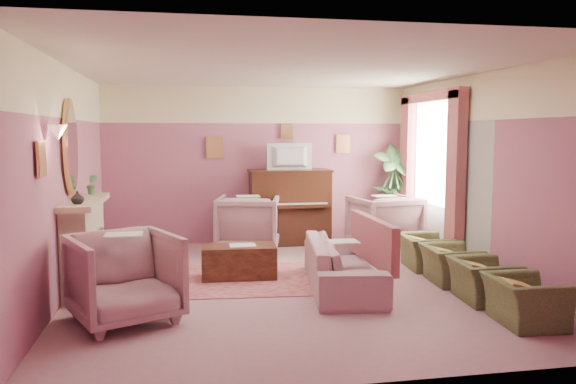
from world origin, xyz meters
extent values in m
cube|color=#A1737B|center=(0.00, 0.00, 0.00)|extent=(5.50, 6.00, 0.01)
cube|color=beige|center=(0.00, 0.00, 2.80)|extent=(5.50, 6.00, 0.01)
cube|color=#845175|center=(0.00, 3.00, 1.40)|extent=(5.50, 0.02, 2.80)
cube|color=#845175|center=(0.00, -3.00, 1.40)|extent=(5.50, 0.02, 2.80)
cube|color=#845175|center=(-2.75, 0.00, 1.40)|extent=(0.02, 6.00, 2.80)
cube|color=#845175|center=(2.75, 0.00, 1.40)|extent=(0.02, 6.00, 2.80)
cube|color=#FFFAC0|center=(0.00, 2.99, 2.47)|extent=(5.50, 0.01, 0.65)
cube|color=#A4AAA0|center=(2.73, 1.30, 1.07)|extent=(0.01, 3.00, 2.15)
cube|color=#C0AF89|center=(-2.59, 0.20, 0.55)|extent=(0.30, 1.40, 1.10)
cube|color=black|center=(-2.49, 0.20, 0.40)|extent=(0.18, 0.72, 0.68)
cube|color=#FF4C30|center=(-2.45, 0.20, 0.22)|extent=(0.06, 0.54, 0.10)
cube|color=#C0AF89|center=(-2.56, 0.20, 1.12)|extent=(0.40, 1.55, 0.07)
cube|color=#C0AF89|center=(-2.39, 0.20, 0.01)|extent=(0.55, 1.50, 0.02)
ellipsoid|color=tan|center=(-2.70, 0.20, 1.80)|extent=(0.04, 0.72, 1.20)
ellipsoid|color=white|center=(-2.67, 0.20, 1.80)|extent=(0.01, 0.60, 1.06)
cone|color=#F0A38D|center=(-2.62, -0.85, 1.98)|extent=(0.20, 0.20, 0.16)
cube|color=#381D11|center=(0.50, 2.68, 0.65)|extent=(1.40, 0.60, 1.30)
cube|color=#381D11|center=(0.50, 2.33, 0.72)|extent=(1.30, 0.12, 0.06)
cube|color=white|center=(0.50, 2.33, 0.76)|extent=(1.20, 0.08, 0.02)
cube|color=#381D11|center=(0.50, 2.68, 1.31)|extent=(1.45, 0.65, 0.04)
imported|color=black|center=(0.50, 2.63, 1.60)|extent=(0.80, 0.12, 0.48)
cube|color=tan|center=(-0.80, 2.96, 1.72)|extent=(0.30, 0.03, 0.38)
cube|color=tan|center=(1.55, 2.96, 1.78)|extent=(0.26, 0.03, 0.34)
cube|color=tan|center=(0.50, 2.96, 2.00)|extent=(0.22, 0.03, 0.26)
cube|color=tan|center=(-2.71, -1.20, 1.72)|extent=(0.03, 0.28, 0.36)
cube|color=white|center=(2.70, 1.55, 1.70)|extent=(0.03, 1.40, 1.80)
cube|color=#9D4A51|center=(2.62, 0.63, 1.30)|extent=(0.16, 0.34, 2.60)
cube|color=#9D4A51|center=(2.62, 2.47, 1.30)|extent=(0.16, 0.34, 2.60)
cube|color=#9D4A51|center=(2.62, 1.55, 2.56)|extent=(0.16, 2.20, 0.16)
imported|color=#448445|center=(-2.55, 0.75, 1.29)|extent=(0.16, 0.16, 0.28)
imported|color=#FFFAC0|center=(-2.55, -0.30, 1.23)|extent=(0.16, 0.16, 0.16)
cube|color=#AB565A|center=(-0.59, 0.36, 0.01)|extent=(2.63, 1.98, 0.01)
cube|color=#422112|center=(-0.62, 0.44, 0.23)|extent=(1.03, 0.55, 0.45)
cube|color=silver|center=(-0.57, 0.44, 0.46)|extent=(0.35, 0.28, 0.01)
imported|color=#AF8489|center=(0.63, -0.29, 0.43)|extent=(0.70, 2.11, 0.85)
cube|color=#9D4A51|center=(1.03, -0.29, 0.60)|extent=(0.11, 1.60, 0.59)
imported|color=#AF8489|center=(-0.30, 2.17, 0.52)|extent=(1.00, 1.00, 1.04)
imported|color=#AF8489|center=(1.95, 1.79, 0.52)|extent=(1.00, 1.00, 1.04)
imported|color=#AF8489|center=(-1.96, -1.14, 0.52)|extent=(1.00, 1.00, 1.04)
imported|color=#525C32|center=(2.11, -1.96, 0.33)|extent=(0.53, 0.76, 0.66)
imported|color=#525C32|center=(2.11, -1.14, 0.33)|extent=(0.53, 0.76, 0.66)
imported|color=#525C32|center=(2.11, -0.32, 0.33)|extent=(0.53, 0.76, 0.66)
imported|color=#525C32|center=(2.11, 0.50, 0.33)|extent=(0.53, 0.76, 0.66)
cylinder|color=silver|center=(2.27, 2.64, 0.35)|extent=(0.52, 0.52, 0.70)
imported|color=#448445|center=(2.27, 2.64, 0.87)|extent=(0.30, 0.30, 0.34)
imported|color=#448445|center=(2.39, 2.54, 0.84)|extent=(0.16, 0.16, 0.28)
cylinder|color=#9A4B32|center=(2.42, 2.59, 0.17)|extent=(0.34, 0.34, 0.34)
imported|color=#448445|center=(2.42, 2.59, 1.06)|extent=(0.76, 0.76, 1.44)
camera|label=1|loc=(-1.31, -7.07, 1.97)|focal=35.00mm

